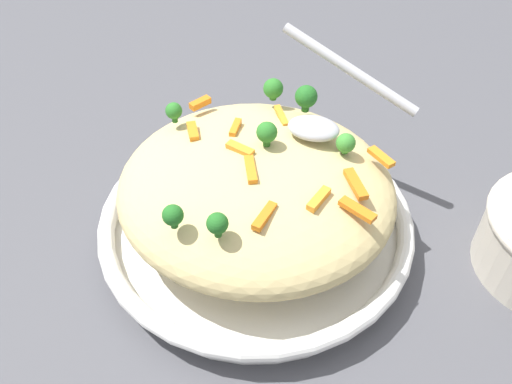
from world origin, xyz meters
The scene contains 22 objects.
ground_plane centered at (0.00, 0.00, 0.00)m, with size 2.40×2.40×0.00m, color #4C4C51.
serving_bowl centered at (0.00, 0.00, 0.02)m, with size 0.36×0.36×0.04m.
pasta_mound centered at (0.00, 0.00, 0.08)m, with size 0.30×0.29×0.09m, color #D1BA7A.
carrot_piece_0 centered at (0.00, -0.02, 0.12)m, with size 0.04×0.01×0.01m, color orange.
carrot_piece_1 centered at (0.03, -0.07, 0.12)m, with size 0.04×0.01×0.01m, color orange.
carrot_piece_2 centered at (-0.04, 0.04, 0.12)m, with size 0.03×0.01×0.01m, color orange.
carrot_piece_3 centered at (-0.02, 0.01, 0.13)m, with size 0.03×0.01×0.01m, color orange.
carrot_piece_4 centered at (-0.08, 0.03, 0.12)m, with size 0.03×0.01×0.01m, color orange.
carrot_piece_5 centered at (-0.09, 0.08, 0.12)m, with size 0.03×0.01×0.01m, color orange.
carrot_piece_6 centered at (0.11, -0.04, 0.12)m, with size 0.04×0.01×0.01m, color orange.
carrot_piece_7 centered at (0.01, 0.08, 0.12)m, with size 0.04×0.01×0.01m, color orange.
carrot_piece_8 centered at (0.07, -0.04, 0.12)m, with size 0.03×0.01×0.01m, color orange.
carrot_piece_9 centered at (0.10, -0.01, 0.12)m, with size 0.04×0.01×0.01m, color orange.
carrot_piece_10 centered at (0.12, 0.04, 0.12)m, with size 0.03×0.01×0.01m, color orange.
broccoli_floret_0 centered at (-0.05, -0.10, 0.13)m, with size 0.02×0.02×0.03m.
broccoli_floret_1 centered at (0.01, 0.02, 0.14)m, with size 0.02×0.02×0.03m.
broccoli_floret_2 centered at (-0.01, -0.10, 0.13)m, with size 0.02×0.02×0.03m.
broccoli_floret_3 centered at (-0.01, 0.12, 0.13)m, with size 0.02×0.02×0.03m.
broccoli_floret_4 centered at (0.09, 0.04, 0.13)m, with size 0.02×0.02×0.02m.
broccoli_floret_5 centered at (0.03, 0.10, 0.13)m, with size 0.03×0.03×0.03m.
broccoli_floret_6 centered at (-0.11, 0.04, 0.13)m, with size 0.02×0.02×0.02m.
serving_spoon centered at (0.06, 0.09, 0.14)m, with size 0.17×0.13×0.07m.
Camera 1 is at (0.11, -0.41, 0.49)m, focal length 38.23 mm.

